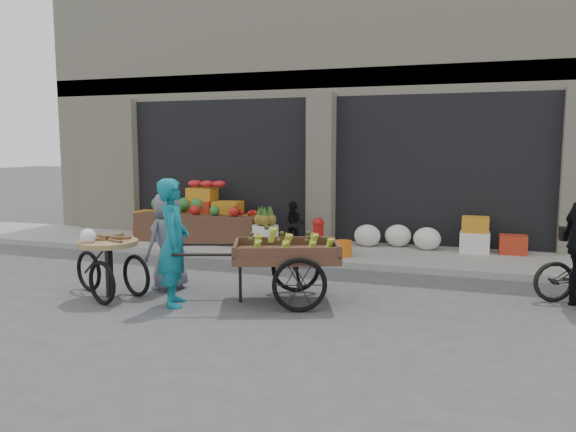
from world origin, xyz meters
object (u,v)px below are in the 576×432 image
(pineapple_bin, at_px, (265,238))
(vendor_woman, at_px, (174,242))
(tricycle_cart, at_px, (108,259))
(fire_hydrant, at_px, (318,234))
(seated_person, at_px, (294,224))
(orange_bucket, at_px, (343,249))
(banana_cart, at_px, (282,249))
(vendor_grey, at_px, (168,241))

(pineapple_bin, bearing_deg, vendor_woman, -89.40)
(pineapple_bin, distance_m, tricycle_cart, 3.70)
(pineapple_bin, relative_size, fire_hydrant, 0.73)
(seated_person, height_order, vendor_woman, vendor_woman)
(orange_bucket, distance_m, banana_cart, 2.90)
(orange_bucket, xyz_separation_m, banana_cart, (-0.21, -2.85, 0.48))
(fire_hydrant, distance_m, vendor_grey, 3.22)
(seated_person, xyz_separation_m, vendor_grey, (-0.89, -3.44, 0.17))
(pineapple_bin, relative_size, vendor_grey, 0.35)
(orange_bucket, height_order, vendor_grey, vendor_grey)
(vendor_woman, distance_m, vendor_grey, 0.91)
(pineapple_bin, bearing_deg, orange_bucket, -3.58)
(seated_person, relative_size, banana_cart, 0.35)
(tricycle_cart, distance_m, vendor_grey, 0.92)
(seated_person, distance_m, vendor_grey, 3.56)
(pineapple_bin, distance_m, vendor_grey, 2.91)
(banana_cart, bearing_deg, vendor_woman, -175.84)
(orange_bucket, distance_m, seated_person, 1.42)
(pineapple_bin, distance_m, seated_person, 0.75)
(orange_bucket, distance_m, tricycle_cart, 4.36)
(orange_bucket, xyz_separation_m, vendor_woman, (-1.56, -3.48, 0.61))
(vendor_woman, bearing_deg, vendor_grey, 11.66)
(tricycle_cart, xyz_separation_m, vendor_grey, (0.57, 0.70, 0.19))
(vendor_woman, relative_size, tricycle_cart, 1.21)
(orange_bucket, bearing_deg, banana_cart, -94.23)
(pineapple_bin, bearing_deg, seated_person, 56.31)
(pineapple_bin, height_order, tricycle_cart, tricycle_cart)
(tricycle_cart, relative_size, vendor_grey, 0.96)
(orange_bucket, bearing_deg, vendor_woman, -114.20)
(pineapple_bin, distance_m, vendor_woman, 3.61)
(orange_bucket, bearing_deg, vendor_grey, -127.25)
(fire_hydrant, xyz_separation_m, orange_bucket, (0.50, -0.05, -0.23))
(fire_hydrant, bearing_deg, vendor_grey, -119.59)
(pineapple_bin, relative_size, vendor_woman, 0.30)
(banana_cart, distance_m, vendor_grey, 1.88)
(tricycle_cart, bearing_deg, banana_cart, 34.40)
(fire_hydrant, distance_m, orange_bucket, 0.55)
(seated_person, xyz_separation_m, tricycle_cart, (-1.46, -4.14, -0.02))
(seated_person, xyz_separation_m, banana_cart, (0.99, -3.55, 0.17))
(pineapple_bin, bearing_deg, vendor_grey, -99.71)
(vendor_woman, bearing_deg, orange_bucket, -48.15)
(tricycle_cart, bearing_deg, pineapple_bin, 94.14)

